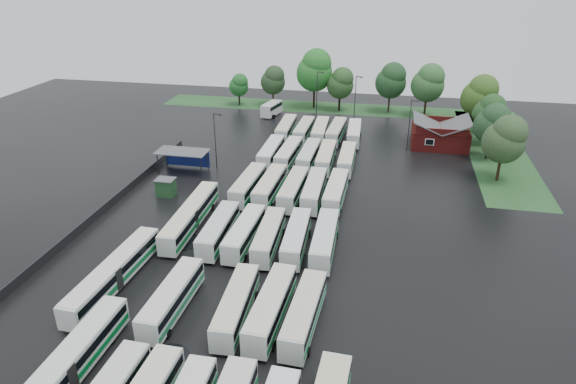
# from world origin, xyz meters

# --- Properties ---
(ground) EXTENTS (160.00, 160.00, 0.00)m
(ground) POSITION_xyz_m (0.00, 0.00, 0.00)
(ground) COLOR black
(ground) RESTS_ON ground
(brick_building) EXTENTS (10.07, 8.60, 5.39)m
(brick_building) POSITION_xyz_m (24.00, 42.77, 1.87)
(brick_building) COLOR maroon
(brick_building) RESTS_ON ground
(wash_shed) EXTENTS (8.20, 4.20, 3.58)m
(wash_shed) POSITION_xyz_m (-17.20, 22.02, 2.99)
(wash_shed) COLOR #2D2D30
(wash_shed) RESTS_ON ground
(utility_hut) EXTENTS (2.70, 2.20, 2.62)m
(utility_hut) POSITION_xyz_m (-16.20, 12.60, 1.32)
(utility_hut) COLOR #1A411F
(utility_hut) RESTS_ON ground
(grass_strip_north) EXTENTS (80.00, 10.00, 0.01)m
(grass_strip_north) POSITION_xyz_m (2.00, 64.80, 0.01)
(grass_strip_north) COLOR #214D22
(grass_strip_north) RESTS_ON ground
(grass_strip_east) EXTENTS (10.00, 50.00, 0.01)m
(grass_strip_east) POSITION_xyz_m (34.00, 42.80, 0.01)
(grass_strip_east) COLOR #214D22
(grass_strip_east) RESTS_ON ground
(west_fence) EXTENTS (0.10, 50.00, 1.20)m
(west_fence) POSITION_xyz_m (-22.20, 8.00, 0.60)
(west_fence) COLOR #2D2D30
(west_fence) RESTS_ON ground
(bus_r1c0) EXTENTS (2.54, 11.03, 3.06)m
(bus_r1c0) POSITION_xyz_m (-4.42, -12.58, 1.68)
(bus_r1c0) COLOR silver
(bus_r1c0) RESTS_ON ground
(bus_r1c2) EXTENTS (2.78, 10.85, 2.99)m
(bus_r1c2) POSITION_xyz_m (1.96, -12.38, 1.65)
(bus_r1c2) COLOR silver
(bus_r1c2) RESTS_ON ground
(bus_r1c3) EXTENTS (2.81, 11.36, 3.14)m
(bus_r1c3) POSITION_xyz_m (5.30, -12.10, 1.73)
(bus_r1c3) COLOR silver
(bus_r1c3) RESTS_ON ground
(bus_r1c4) EXTENTS (2.77, 11.02, 3.04)m
(bus_r1c4) POSITION_xyz_m (8.50, -12.31, 1.67)
(bus_r1c4) COLOR silver
(bus_r1c4) RESTS_ON ground
(bus_r2c0) EXTENTS (2.59, 11.07, 3.07)m
(bus_r2c0) POSITION_xyz_m (-4.39, 1.33, 1.69)
(bus_r2c0) COLOR silver
(bus_r2c0) RESTS_ON ground
(bus_r2c1) EXTENTS (2.59, 10.94, 3.03)m
(bus_r2c1) POSITION_xyz_m (-1.12, 1.23, 1.67)
(bus_r2c1) COLOR silver
(bus_r2c1) RESTS_ON ground
(bus_r2c2) EXTENTS (2.71, 10.82, 2.99)m
(bus_r2c2) POSITION_xyz_m (1.90, 1.07, 1.64)
(bus_r2c2) COLOR silver
(bus_r2c2) RESTS_ON ground
(bus_r2c3) EXTENTS (2.78, 10.93, 3.02)m
(bus_r2c3) POSITION_xyz_m (5.16, 1.41, 1.66)
(bus_r2c3) COLOR silver
(bus_r2c3) RESTS_ON ground
(bus_r2c4) EXTENTS (2.70, 11.30, 3.13)m
(bus_r2c4) POSITION_xyz_m (8.51, 1.49, 1.72)
(bus_r2c4) COLOR silver
(bus_r2c4) RESTS_ON ground
(bus_r3c0) EXTENTS (2.77, 11.32, 3.13)m
(bus_r3c0) POSITION_xyz_m (-4.45, 14.91, 1.72)
(bus_r3c0) COLOR silver
(bus_r3c0) RESTS_ON ground
(bus_r3c1) EXTENTS (2.68, 11.32, 3.14)m
(bus_r3c1) POSITION_xyz_m (-1.28, 15.04, 1.72)
(bus_r3c1) COLOR silver
(bus_r3c1) RESTS_ON ground
(bus_r3c2) EXTENTS (2.59, 11.28, 3.13)m
(bus_r3c2) POSITION_xyz_m (2.19, 14.80, 1.72)
(bus_r3c2) COLOR silver
(bus_r3c2) RESTS_ON ground
(bus_r3c3) EXTENTS (2.64, 11.30, 3.13)m
(bus_r3c3) POSITION_xyz_m (5.15, 14.95, 1.72)
(bus_r3c3) COLOR silver
(bus_r3c3) RESTS_ON ground
(bus_r3c4) EXTENTS (2.53, 11.27, 3.13)m
(bus_r3c4) POSITION_xyz_m (8.21, 15.08, 1.72)
(bus_r3c4) COLOR silver
(bus_r3c4) RESTS_ON ground
(bus_r4c0) EXTENTS (2.46, 11.26, 3.13)m
(bus_r4c0) POSITION_xyz_m (-4.37, 28.73, 1.72)
(bus_r4c0) COLOR silver
(bus_r4c0) RESTS_ON ground
(bus_r4c1) EXTENTS (2.78, 11.25, 3.11)m
(bus_r4c1) POSITION_xyz_m (-1.29, 28.67, 1.71)
(bus_r4c1) COLOR silver
(bus_r4c1) RESTS_ON ground
(bus_r4c2) EXTENTS (2.49, 11.02, 3.06)m
(bus_r4c2) POSITION_xyz_m (2.12, 28.51, 1.68)
(bus_r4c2) COLOR silver
(bus_r4c2) RESTS_ON ground
(bus_r4c3) EXTENTS (2.56, 11.09, 3.08)m
(bus_r4c3) POSITION_xyz_m (5.03, 28.28, 1.69)
(bus_r4c3) COLOR silver
(bus_r4c3) RESTS_ON ground
(bus_r4c4) EXTENTS (2.40, 10.73, 2.98)m
(bus_r4c4) POSITION_xyz_m (8.47, 28.31, 1.64)
(bus_r4c4) COLOR silver
(bus_r4c4) RESTS_ON ground
(bus_r5c0) EXTENTS (2.70, 11.33, 3.14)m
(bus_r5c0) POSITION_xyz_m (-4.53, 42.03, 1.73)
(bus_r5c0) COLOR silver
(bus_r5c0) RESTS_ON ground
(bus_r5c1) EXTENTS (2.48, 10.89, 3.02)m
(bus_r5c1) POSITION_xyz_m (-1.04, 41.96, 1.66)
(bus_r5c1) COLOR silver
(bus_r5c1) RESTS_ON ground
(bus_r5c2) EXTENTS (2.83, 11.38, 3.14)m
(bus_r5c2) POSITION_xyz_m (2.11, 41.75, 1.73)
(bus_r5c2) COLOR silver
(bus_r5c2) RESTS_ON ground
(bus_r5c3) EXTENTS (2.90, 11.24, 3.10)m
(bus_r5c3) POSITION_xyz_m (5.09, 42.17, 1.71)
(bus_r5c3) COLOR silver
(bus_r5c3) RESTS_ON ground
(bus_r5c4) EXTENTS (2.78, 10.94, 3.02)m
(bus_r5c4) POSITION_xyz_m (8.46, 42.15, 1.66)
(bus_r5c4) COLOR silver
(bus_r5c4) RESTS_ON ground
(artic_bus_west_a) EXTENTS (2.52, 16.11, 2.98)m
(artic_bus_west_a) POSITION_xyz_m (-9.02, -22.99, 1.65)
(artic_bus_west_a) COLOR silver
(artic_bus_west_a) RESTS_ON ground
(artic_bus_west_b) EXTENTS (2.66, 16.31, 3.02)m
(artic_bus_west_b) POSITION_xyz_m (-9.10, 4.22, 1.67)
(artic_bus_west_b) COLOR silver
(artic_bus_west_b) RESTS_ON ground
(artic_bus_west_c) EXTENTS (2.98, 16.07, 2.97)m
(artic_bus_west_c) POSITION_xyz_m (-12.12, -9.76, 1.65)
(artic_bus_west_c) COLOR silver
(artic_bus_west_c) RESTS_ON ground
(minibus) EXTENTS (3.65, 6.75, 2.79)m
(minibus) POSITION_xyz_m (-10.72, 56.08, 1.55)
(minibus) COLOR silver
(minibus) RESTS_ON ground
(tree_north_0) EXTENTS (4.50, 4.49, 7.44)m
(tree_north_0) POSITION_xyz_m (-19.97, 63.00, 4.78)
(tree_north_0) COLOR black
(tree_north_0) RESTS_ON ground
(tree_north_1) EXTENTS (5.65, 5.65, 9.35)m
(tree_north_1) POSITION_xyz_m (-12.09, 64.13, 6.01)
(tree_north_1) COLOR #371F12
(tree_north_1) RESTS_ON ground
(tree_north_2) EXTENTS (8.14, 8.14, 13.48)m
(tree_north_2) POSITION_xyz_m (-2.45, 64.08, 8.68)
(tree_north_2) COLOR black
(tree_north_2) RESTS_ON ground
(tree_north_3) EXTENTS (5.95, 5.95, 9.86)m
(tree_north_3) POSITION_xyz_m (3.55, 62.77, 6.34)
(tree_north_3) COLOR black
(tree_north_3) RESTS_ON ground
(tree_north_4) EXTENTS (6.72, 6.72, 11.13)m
(tree_north_4) POSITION_xyz_m (14.47, 63.82, 7.16)
(tree_north_4) COLOR #37261D
(tree_north_4) RESTS_ON ground
(tree_north_5) EXTENTS (7.00, 7.00, 11.59)m
(tree_north_5) POSITION_xyz_m (22.24, 61.78, 7.46)
(tree_north_5) COLOR black
(tree_north_5) RESTS_ON ground
(tree_north_6) EXTENTS (5.73, 5.73, 9.49)m
(tree_north_6) POSITION_xyz_m (32.56, 60.77, 6.10)
(tree_north_6) COLOR black
(tree_north_6) RESTS_ON ground
(tree_east_0) EXTENTS (6.42, 6.42, 10.63)m
(tree_east_0) POSITION_xyz_m (32.10, 28.04, 6.84)
(tree_east_0) COLOR black
(tree_east_0) RESTS_ON ground
(tree_east_1) EXTENTS (5.94, 5.94, 9.84)m
(tree_east_1) POSITION_xyz_m (31.77, 37.65, 6.33)
(tree_east_1) COLOR black
(tree_east_1) RESTS_ON ground
(tree_east_2) EXTENTS (5.78, 5.78, 9.57)m
(tree_east_2) POSITION_xyz_m (32.39, 45.42, 6.15)
(tree_east_2) COLOR black
(tree_east_2) RESTS_ON ground
(tree_east_3) EXTENTS (7.00, 7.00, 11.59)m
(tree_east_3) POSITION_xyz_m (31.50, 52.30, 7.46)
(tree_east_3) COLOR black
(tree_east_3) RESTS_ON ground
(tree_east_4) EXTENTS (5.38, 5.38, 8.91)m
(tree_east_4) POSITION_xyz_m (33.18, 60.75, 5.73)
(tree_east_4) COLOR black
(tree_east_4) RESTS_ON ground
(lamp_post_ne) EXTENTS (1.41, 0.27, 9.16)m
(lamp_post_ne) POSITION_xyz_m (18.36, 39.39, 5.32)
(lamp_post_ne) COLOR #2D2D30
(lamp_post_ne) RESTS_ON ground
(lamp_post_nw) EXTENTS (1.44, 0.28, 9.32)m
(lamp_post_nw) POSITION_xyz_m (-12.34, 24.20, 5.41)
(lamp_post_nw) COLOR #2D2D30
(lamp_post_nw) RESTS_ON ground
(lamp_post_back_w) EXTENTS (1.55, 0.30, 10.05)m
(lamp_post_back_w) POSITION_xyz_m (-0.63, 55.84, 5.84)
(lamp_post_back_w) COLOR #2D2D30
(lamp_post_back_w) RESTS_ON ground
(lamp_post_back_e) EXTENTS (1.43, 0.28, 9.31)m
(lamp_post_back_e) POSITION_xyz_m (7.42, 56.28, 5.40)
(lamp_post_back_e) COLOR #2D2D30
(lamp_post_back_e) RESTS_ON ground
(puddle_0) EXTENTS (3.70, 3.70, 0.01)m
(puddle_0) POSITION_xyz_m (-2.30, -18.59, 0.00)
(puddle_0) COLOR black
(puddle_0) RESTS_ON ground
(puddle_2) EXTENTS (4.72, 4.72, 0.01)m
(puddle_2) POSITION_xyz_m (-8.89, 0.42, 0.00)
(puddle_2) COLOR black
(puddle_2) RESTS_ON ground
(puddle_3) EXTENTS (4.06, 4.06, 0.01)m
(puddle_3) POSITION_xyz_m (5.27, -0.98, 0.00)
(puddle_3) COLOR black
(puddle_3) RESTS_ON ground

